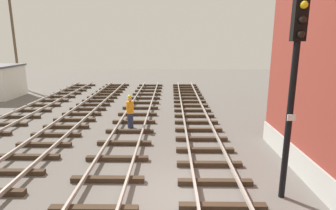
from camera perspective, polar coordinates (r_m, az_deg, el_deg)
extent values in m
plane|color=#605B56|center=(8.98, 1.64, -18.37)|extent=(80.00, 80.00, 0.00)
cube|color=#38281C|center=(8.47, 11.28, -20.04)|extent=(2.50, 0.24, 0.18)
cube|color=#38281C|center=(9.66, 9.73, -15.55)|extent=(2.50, 0.24, 0.18)
cube|color=#38281C|center=(10.89, 8.58, -12.05)|extent=(2.50, 0.24, 0.18)
cube|color=#38281C|center=(12.15, 7.68, -9.27)|extent=(2.50, 0.24, 0.18)
cube|color=#38281C|center=(13.45, 6.96, -7.01)|extent=(2.50, 0.24, 0.18)
cube|color=#38281C|center=(14.76, 6.37, -5.16)|extent=(2.50, 0.24, 0.18)
cube|color=#38281C|center=(16.08, 5.89, -3.60)|extent=(2.50, 0.24, 0.18)
cube|color=#38281C|center=(17.42, 5.48, -2.29)|extent=(2.50, 0.24, 0.18)
cube|color=#38281C|center=(18.77, 5.13, -1.16)|extent=(2.50, 0.24, 0.18)
cube|color=#38281C|center=(20.12, 4.82, -0.18)|extent=(2.50, 0.24, 0.18)
cube|color=#38281C|center=(21.48, 4.56, 0.67)|extent=(2.50, 0.24, 0.18)
cube|color=#38281C|center=(22.84, 4.32, 1.42)|extent=(2.50, 0.24, 0.18)
cube|color=#38281C|center=(24.21, 4.11, 2.09)|extent=(2.50, 0.24, 0.18)
cube|color=#38281C|center=(25.58, 3.93, 2.68)|extent=(2.50, 0.24, 0.18)
cube|color=#38281C|center=(26.95, 3.76, 3.22)|extent=(2.50, 0.24, 0.18)
cube|color=#38281C|center=(28.32, 3.61, 3.70)|extent=(2.50, 0.24, 0.18)
cube|color=#38281C|center=(29.70, 3.47, 4.14)|extent=(2.50, 0.24, 0.18)
cube|color=#9E9389|center=(8.89, 5.71, -16.94)|extent=(0.08, 44.68, 0.14)
cube|color=#9E9389|center=(9.12, 15.14, -16.51)|extent=(0.08, 44.68, 0.14)
cube|color=#38281C|center=(8.49, -15.15, -20.21)|extent=(2.50, 0.24, 0.18)
cube|color=#38281C|center=(9.92, -12.43, -14.86)|extent=(2.50, 0.24, 0.18)
cube|color=#38281C|center=(11.43, -10.50, -10.87)|extent=(2.50, 0.24, 0.18)
cube|color=#38281C|center=(12.99, -9.06, -7.82)|extent=(2.50, 0.24, 0.18)
cube|color=#38281C|center=(14.59, -7.95, -5.42)|extent=(2.50, 0.24, 0.18)
cube|color=#38281C|center=(16.21, -7.07, -3.50)|extent=(2.50, 0.24, 0.18)
cube|color=#38281C|center=(17.85, -6.35, -1.93)|extent=(2.50, 0.24, 0.18)
cube|color=#38281C|center=(19.50, -5.75, -0.63)|extent=(2.50, 0.24, 0.18)
cube|color=#38281C|center=(21.17, -5.25, 0.47)|extent=(2.50, 0.24, 0.18)
cube|color=#38281C|center=(22.84, -4.82, 1.41)|extent=(2.50, 0.24, 0.18)
cube|color=#38281C|center=(24.52, -4.45, 2.22)|extent=(2.50, 0.24, 0.18)
cube|color=#38281C|center=(26.20, -4.12, 2.93)|extent=(2.50, 0.24, 0.18)
cube|color=#38281C|center=(27.89, -3.84, 3.55)|extent=(2.50, 0.24, 0.18)
cube|color=#38281C|center=(29.58, -3.58, 4.10)|extent=(2.50, 0.24, 0.18)
cube|color=#9E9389|center=(9.31, -18.19, -16.09)|extent=(0.08, 44.68, 0.14)
cube|color=#9E9389|center=(8.97, -9.06, -16.74)|extent=(0.08, 44.68, 0.14)
cube|color=#38281C|center=(11.66, -29.96, -11.99)|extent=(2.50, 0.24, 0.18)
cube|color=#38281C|center=(12.74, -26.90, -9.57)|extent=(2.50, 0.24, 0.18)
cube|color=#38281C|center=(13.86, -24.36, -7.51)|extent=(2.50, 0.24, 0.18)
cube|color=#38281C|center=(15.02, -22.22, -5.75)|extent=(2.50, 0.24, 0.18)
cube|color=#38281C|center=(16.22, -20.41, -4.24)|extent=(2.50, 0.24, 0.18)
cube|color=#38281C|center=(17.43, -18.85, -2.94)|extent=(2.50, 0.24, 0.18)
cube|color=#38281C|center=(18.67, -17.50, -1.80)|extent=(2.50, 0.24, 0.18)
cube|color=#38281C|center=(19.92, -16.32, -0.81)|extent=(2.50, 0.24, 0.18)
cube|color=#38281C|center=(21.18, -15.28, 0.07)|extent=(2.50, 0.24, 0.18)
cube|color=#38281C|center=(22.45, -14.36, 0.84)|extent=(2.50, 0.24, 0.18)
cube|color=#38281C|center=(23.74, -13.53, 1.54)|extent=(2.50, 0.24, 0.18)
cube|color=#38281C|center=(25.03, -12.79, 2.16)|extent=(2.50, 0.24, 0.18)
cube|color=#38281C|center=(26.32, -12.13, 2.72)|extent=(2.50, 0.24, 0.18)
cube|color=#38281C|center=(27.63, -11.52, 3.23)|extent=(2.50, 0.24, 0.18)
cube|color=#38281C|center=(28.93, -10.97, 3.69)|extent=(2.50, 0.24, 0.18)
cube|color=#38281C|center=(30.24, -10.47, 4.11)|extent=(2.50, 0.24, 0.18)
cube|color=#9E9389|center=(10.20, -30.36, -14.62)|extent=(0.08, 44.68, 0.14)
cube|color=#38281C|center=(18.18, -30.73, -3.46)|extent=(2.50, 0.24, 0.18)
cube|color=#38281C|center=(19.50, -28.36, -2.17)|extent=(2.50, 0.24, 0.18)
cube|color=#38281C|center=(20.86, -26.29, -1.03)|extent=(2.50, 0.24, 0.18)
cube|color=#38281C|center=(22.26, -24.48, -0.04)|extent=(2.50, 0.24, 0.18)
cube|color=#38281C|center=(23.68, -22.88, 0.83)|extent=(2.50, 0.24, 0.18)
cube|color=#38281C|center=(25.12, -21.46, 1.61)|extent=(2.50, 0.24, 0.18)
cube|color=#38281C|center=(26.58, -20.20, 2.30)|extent=(2.50, 0.24, 0.18)
cube|color=#38281C|center=(28.05, -19.07, 2.92)|extent=(2.50, 0.24, 0.18)
cube|color=#38281C|center=(29.53, -18.05, 3.47)|extent=(2.50, 0.24, 0.18)
cube|color=#38281C|center=(31.03, -17.13, 3.97)|extent=(2.50, 0.24, 0.18)
cylinder|color=black|center=(8.72, 23.77, -3.65)|extent=(0.18, 0.18, 4.69)
cube|color=black|center=(8.41, 25.64, 15.60)|extent=(0.36, 0.24, 1.10)
sphere|color=yellow|center=(8.28, 26.44, 18.14)|extent=(0.20, 0.20, 0.20)
sphere|color=black|center=(8.25, 26.17, 15.62)|extent=(0.20, 0.20, 0.20)
sphere|color=black|center=(8.23, 25.91, 13.09)|extent=(0.20, 0.20, 0.20)
cube|color=white|center=(8.53, 24.28, -2.41)|extent=(0.24, 0.03, 0.18)
cylinder|color=brown|center=(31.80, -29.30, 11.51)|extent=(0.24, 0.24, 9.44)
cylinder|color=#262D4C|center=(15.33, -7.82, -3.19)|extent=(0.32, 0.32, 0.85)
cylinder|color=orange|center=(15.14, -7.90, -0.46)|extent=(0.40, 0.40, 0.65)
sphere|color=tan|center=(15.04, -7.96, 1.18)|extent=(0.24, 0.24, 0.24)
sphere|color=yellow|center=(15.02, -7.97, 1.71)|extent=(0.22, 0.22, 0.22)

